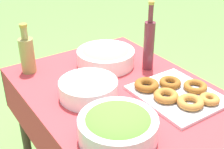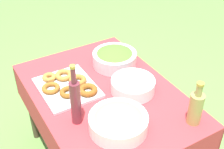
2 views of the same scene
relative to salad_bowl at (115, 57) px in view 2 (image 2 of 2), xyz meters
The scene contains 7 objects.
picnic_table 0.36m from the salad_bowl, 139.12° to the left, with size 1.19×0.83×0.68m.
salad_bowl is the anchor object (origin of this frame).
pasta_bowl 0.63m from the salad_bowl, 151.17° to the left, with size 0.32×0.32×0.11m.
donut_platter 0.41m from the salad_bowl, 102.53° to the left, with size 0.39×0.33×0.05m.
plate_stack 0.32m from the salad_bowl, behind, with size 0.27×0.27×0.08m.
olive_oil_bottle 0.72m from the salad_bowl, behind, with size 0.08×0.08×0.27m.
wine_bottle 0.62m from the salad_bowl, 129.55° to the left, with size 0.06×0.06×0.37m.
Camera 2 is at (-1.33, 0.73, 1.90)m, focal length 50.00 mm.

